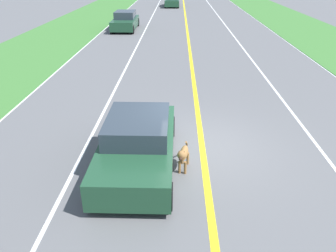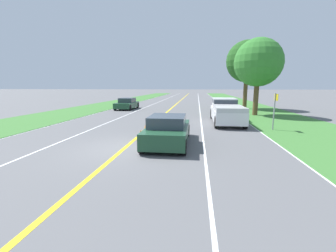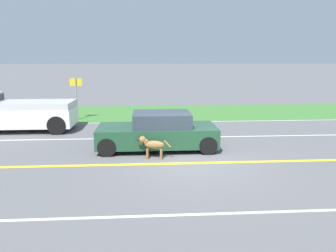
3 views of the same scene
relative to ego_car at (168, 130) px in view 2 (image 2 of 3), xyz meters
The scene contains 12 objects.
ground_plane 2.17m from the ego_car, 150.29° to the right, with size 400.00×400.00×0.00m, color #5B5B5E.
centre_divider_line 2.17m from the ego_car, 150.29° to the right, with size 0.18×160.00×0.01m, color yellow.
lane_edge_line_right 5.34m from the ego_car, 11.19° to the right, with size 0.14×160.00×0.01m, color white.
lane_dash_same_dir 2.08m from the ego_car, 31.19° to the right, with size 0.10×160.00×0.01m, color white.
lane_dash_oncoming 5.44m from the ego_car, 169.03° to the right, with size 0.10×160.00×0.01m, color white.
ego_car is the anchor object (origin of this frame).
dog 1.25m from the ego_car, 167.73° to the left, with size 0.36×1.16×0.79m.
pickup_truck 7.78m from the ego_car, 62.91° to the left, with size 2.04×5.75×1.77m.
oncoming_car 17.34m from the ego_car, 113.86° to the left, with size 1.93×4.30×1.33m.
roadside_tree_right_near 14.13m from the ego_car, 59.67° to the left, with size 4.36×4.36×7.03m.
roadside_tree_right_far 19.93m from the ego_car, 68.39° to the left, with size 4.86×4.86×8.04m.
street_sign 7.42m from the ego_car, 34.25° to the left, with size 0.11×0.64×2.30m.
Camera 2 is at (3.13, -9.33, 2.70)m, focal length 24.00 mm.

